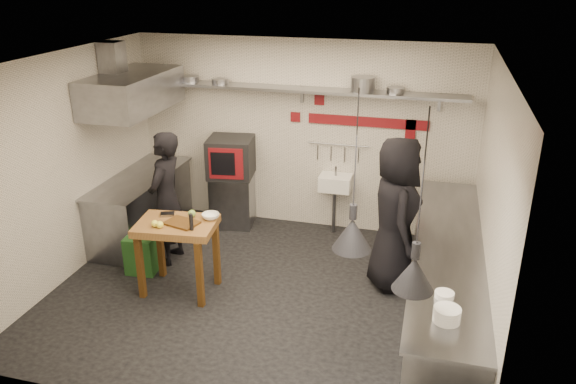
% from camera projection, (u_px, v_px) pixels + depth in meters
% --- Properties ---
extents(floor, '(5.00, 5.00, 0.00)m').
position_uv_depth(floor, '(261.00, 292.00, 6.89)').
color(floor, black).
rests_on(floor, ground).
extents(ceiling, '(5.00, 5.00, 0.00)m').
position_uv_depth(ceiling, '(256.00, 61.00, 5.84)').
color(ceiling, beige).
rests_on(ceiling, floor).
extents(wall_back, '(5.00, 0.04, 2.80)m').
position_uv_depth(wall_back, '(302.00, 136.00, 8.24)').
color(wall_back, beige).
rests_on(wall_back, floor).
extents(wall_front, '(5.00, 0.04, 2.80)m').
position_uv_depth(wall_front, '(178.00, 279.00, 4.49)').
color(wall_front, beige).
rests_on(wall_front, floor).
extents(wall_left, '(0.04, 4.20, 2.80)m').
position_uv_depth(wall_left, '(67.00, 167.00, 6.97)').
color(wall_left, beige).
rests_on(wall_left, floor).
extents(wall_right, '(0.04, 4.20, 2.80)m').
position_uv_depth(wall_right, '(490.00, 209.00, 5.77)').
color(wall_right, beige).
rests_on(wall_right, floor).
extents(red_band_horiz, '(1.70, 0.02, 0.14)m').
position_uv_depth(red_band_horiz, '(368.00, 122.00, 7.89)').
color(red_band_horiz, maroon).
rests_on(red_band_horiz, wall_back).
extents(red_band_vert, '(0.14, 0.02, 1.10)m').
position_uv_depth(red_band_vert, '(408.00, 158.00, 7.93)').
color(red_band_vert, maroon).
rests_on(red_band_vert, wall_back).
extents(red_tile_a, '(0.14, 0.02, 0.14)m').
position_uv_depth(red_tile_a, '(319.00, 100.00, 7.96)').
color(red_tile_a, maroon).
rests_on(red_tile_a, wall_back).
extents(red_tile_b, '(0.14, 0.02, 0.14)m').
position_uv_depth(red_tile_b, '(295.00, 117.00, 8.14)').
color(red_tile_b, maroon).
rests_on(red_tile_b, wall_back).
extents(back_shelf, '(4.60, 0.34, 0.04)m').
position_uv_depth(back_shelf, '(300.00, 89.00, 7.81)').
color(back_shelf, slate).
rests_on(back_shelf, wall_back).
extents(shelf_bracket_left, '(0.04, 0.06, 0.24)m').
position_uv_depth(shelf_bracket_left, '(180.00, 87.00, 8.44)').
color(shelf_bracket_left, slate).
rests_on(shelf_bracket_left, wall_back).
extents(shelf_bracket_mid, '(0.04, 0.06, 0.24)m').
position_uv_depth(shelf_bracket_mid, '(302.00, 94.00, 7.98)').
color(shelf_bracket_mid, slate).
rests_on(shelf_bracket_mid, wall_back).
extents(shelf_bracket_right, '(0.04, 0.06, 0.24)m').
position_uv_depth(shelf_bracket_right, '(439.00, 102.00, 7.53)').
color(shelf_bracket_right, slate).
rests_on(shelf_bracket_right, wall_back).
extents(pan_far_left, '(0.33, 0.33, 0.09)m').
position_uv_depth(pan_far_left, '(191.00, 79.00, 8.18)').
color(pan_far_left, slate).
rests_on(pan_far_left, back_shelf).
extents(pan_mid_left, '(0.32, 0.32, 0.07)m').
position_uv_depth(pan_mid_left, '(220.00, 81.00, 8.07)').
color(pan_mid_left, slate).
rests_on(pan_mid_left, back_shelf).
extents(stock_pot, '(0.43, 0.43, 0.20)m').
position_uv_depth(stock_pot, '(363.00, 84.00, 7.56)').
color(stock_pot, slate).
rests_on(stock_pot, back_shelf).
extents(pan_right, '(0.26, 0.26, 0.08)m').
position_uv_depth(pan_right, '(396.00, 90.00, 7.47)').
color(pan_right, slate).
rests_on(pan_right, back_shelf).
extents(oven_stand, '(0.69, 0.64, 0.80)m').
position_uv_depth(oven_stand, '(233.00, 200.00, 8.57)').
color(oven_stand, slate).
rests_on(oven_stand, floor).
extents(combi_oven, '(0.73, 0.69, 0.58)m').
position_uv_depth(combi_oven, '(231.00, 157.00, 8.31)').
color(combi_oven, black).
rests_on(combi_oven, oven_stand).
extents(oven_door, '(0.50, 0.10, 0.46)m').
position_uv_depth(oven_door, '(226.00, 164.00, 8.03)').
color(oven_door, maroon).
rests_on(oven_door, combi_oven).
extents(oven_glass, '(0.35, 0.07, 0.34)m').
position_uv_depth(oven_glass, '(223.00, 164.00, 8.02)').
color(oven_glass, black).
rests_on(oven_glass, oven_door).
extents(hand_sink, '(0.46, 0.34, 0.22)m').
position_uv_depth(hand_sink, '(335.00, 183.00, 8.19)').
color(hand_sink, white).
rests_on(hand_sink, wall_back).
extents(sink_tap, '(0.03, 0.03, 0.14)m').
position_uv_depth(sink_tap, '(336.00, 171.00, 8.12)').
color(sink_tap, slate).
rests_on(sink_tap, hand_sink).
extents(sink_drain, '(0.06, 0.06, 0.66)m').
position_uv_depth(sink_drain, '(334.00, 211.00, 8.32)').
color(sink_drain, slate).
rests_on(sink_drain, floor).
extents(utensil_rail, '(0.90, 0.02, 0.02)m').
position_uv_depth(utensil_rail, '(338.00, 145.00, 8.11)').
color(utensil_rail, slate).
rests_on(utensil_rail, wall_back).
extents(counter_right, '(0.70, 3.80, 0.90)m').
position_uv_depth(counter_right, '(445.00, 285.00, 6.21)').
color(counter_right, slate).
rests_on(counter_right, floor).
extents(counter_right_top, '(0.76, 3.90, 0.03)m').
position_uv_depth(counter_right_top, '(450.00, 247.00, 6.03)').
color(counter_right_top, slate).
rests_on(counter_right_top, counter_right).
extents(plate_stack, '(0.29, 0.29, 0.13)m').
position_uv_depth(plate_stack, '(447.00, 315.00, 4.73)').
color(plate_stack, white).
rests_on(plate_stack, counter_right_top).
extents(small_bowl_right, '(0.22, 0.22, 0.05)m').
position_uv_depth(small_bowl_right, '(444.00, 295.00, 5.09)').
color(small_bowl_right, white).
rests_on(small_bowl_right, counter_right_top).
extents(counter_left, '(0.70, 1.90, 0.90)m').
position_uv_depth(counter_left, '(142.00, 207.00, 8.18)').
color(counter_left, slate).
rests_on(counter_left, floor).
extents(counter_left_top, '(0.76, 2.00, 0.03)m').
position_uv_depth(counter_left_top, '(138.00, 177.00, 8.00)').
color(counter_left_top, slate).
rests_on(counter_left_top, counter_left).
extents(extractor_hood, '(0.78, 1.60, 0.50)m').
position_uv_depth(extractor_hood, '(132.00, 92.00, 7.53)').
color(extractor_hood, slate).
rests_on(extractor_hood, ceiling).
extents(hood_duct, '(0.28, 0.28, 0.50)m').
position_uv_depth(hood_duct, '(112.00, 61.00, 7.44)').
color(hood_duct, slate).
rests_on(hood_duct, ceiling).
extents(green_bin, '(0.41, 0.41, 0.50)m').
position_uv_depth(green_bin, '(143.00, 253.00, 7.30)').
color(green_bin, '#1F4F1E').
rests_on(green_bin, floor).
extents(prep_table, '(0.99, 0.74, 0.92)m').
position_uv_depth(prep_table, '(179.00, 257.00, 6.77)').
color(prep_table, olive).
rests_on(prep_table, floor).
extents(cutting_board, '(0.43, 0.35, 0.02)m').
position_uv_depth(cutting_board, '(182.00, 223.00, 6.56)').
color(cutting_board, '#4E3011').
rests_on(cutting_board, prep_table).
extents(pepper_mill, '(0.05, 0.05, 0.20)m').
position_uv_depth(pepper_mill, '(191.00, 222.00, 6.37)').
color(pepper_mill, black).
rests_on(pepper_mill, prep_table).
extents(lemon_a, '(0.09, 0.09, 0.08)m').
position_uv_depth(lemon_a, '(155.00, 224.00, 6.48)').
color(lemon_a, '#F9F23E').
rests_on(lemon_a, prep_table).
extents(lemon_b, '(0.10, 0.10, 0.08)m').
position_uv_depth(lemon_b, '(160.00, 225.00, 6.45)').
color(lemon_b, '#F9F23E').
rests_on(lemon_b, prep_table).
extents(veg_ball, '(0.12, 0.12, 0.09)m').
position_uv_depth(veg_ball, '(192.00, 214.00, 6.71)').
color(veg_ball, olive).
rests_on(veg_ball, prep_table).
extents(steel_tray, '(0.20, 0.17, 0.03)m').
position_uv_depth(steel_tray, '(167.00, 214.00, 6.78)').
color(steel_tray, slate).
rests_on(steel_tray, prep_table).
extents(bowl, '(0.27, 0.27, 0.07)m').
position_uv_depth(bowl, '(211.00, 216.00, 6.69)').
color(bowl, white).
rests_on(bowl, prep_table).
extents(heat_lamp_near, '(0.43, 0.43, 1.49)m').
position_uv_depth(heat_lamp_near, '(355.00, 173.00, 4.89)').
color(heat_lamp_near, black).
rests_on(heat_lamp_near, ceiling).
extents(heat_lamp_far, '(0.43, 0.43, 1.52)m').
position_uv_depth(heat_lamp_far, '(421.00, 204.00, 4.29)').
color(heat_lamp_far, black).
rests_on(heat_lamp_far, ceiling).
extents(chef_left, '(0.43, 0.66, 1.80)m').
position_uv_depth(chef_left, '(166.00, 199.00, 7.32)').
color(chef_left, black).
rests_on(chef_left, floor).
extents(chef_right, '(0.83, 1.06, 1.92)m').
position_uv_depth(chef_right, '(396.00, 214.00, 6.72)').
color(chef_right, black).
rests_on(chef_right, floor).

